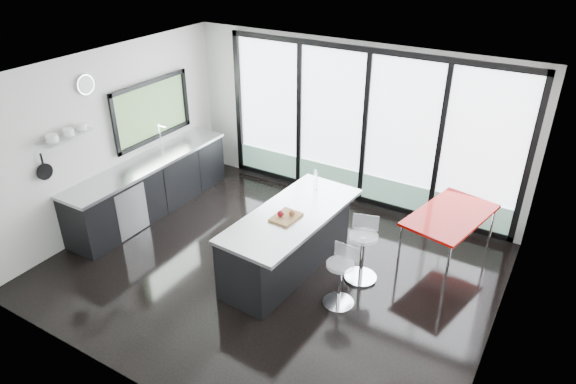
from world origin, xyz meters
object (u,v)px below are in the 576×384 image
Objects in this scene: island at (288,240)px; red_table at (447,237)px; bar_stool_near at (339,284)px; bar_stool_far at (362,257)px.

red_table is (1.89, 1.36, -0.09)m from island.
bar_stool_near is at bearing -118.10° from red_table.
bar_stool_far is 1.37m from red_table.
island reaches higher than bar_stool_far.
bar_stool_near is 1.93m from red_table.
bar_stool_near is (0.98, -0.34, -0.15)m from island.
bar_stool_near is 0.45× the size of red_table.
bar_stool_far is (0.03, 0.65, 0.04)m from bar_stool_near.
red_table is (0.88, 1.05, 0.03)m from bar_stool_far.
island is 1.61× the size of red_table.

